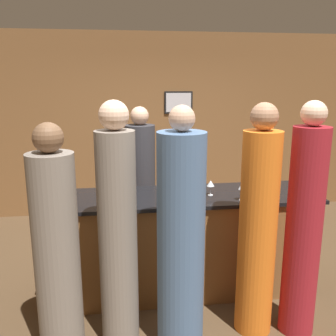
{
  "coord_description": "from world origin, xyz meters",
  "views": [
    {
      "loc": [
        -0.63,
        -3.43,
        2.1
      ],
      "look_at": [
        -0.15,
        0.1,
        1.25
      ],
      "focal_mm": 40.0,
      "sensor_mm": 36.0,
      "label": 1
    }
  ],
  "objects_px": {
    "bartender": "(141,188)",
    "guest_2": "(258,229)",
    "wine_bottle_0": "(306,181)",
    "guest_3": "(181,242)",
    "guest_1": "(118,234)",
    "guest_0": "(304,229)",
    "guest_4": "(57,255)"
  },
  "relations": [
    {
      "from": "guest_0",
      "to": "wine_bottle_0",
      "type": "xyz_separation_m",
      "value": [
        0.36,
        0.67,
        0.21
      ]
    },
    {
      "from": "guest_3",
      "to": "wine_bottle_0",
      "type": "bearing_deg",
      "value": 27.75
    },
    {
      "from": "guest_0",
      "to": "guest_2",
      "type": "height_order",
      "value": "guest_0"
    },
    {
      "from": "guest_1",
      "to": "guest_0",
      "type": "bearing_deg",
      "value": -2.59
    },
    {
      "from": "guest_3",
      "to": "wine_bottle_0",
      "type": "relative_size",
      "value": 5.88
    },
    {
      "from": "bartender",
      "to": "guest_2",
      "type": "bearing_deg",
      "value": 118.09
    },
    {
      "from": "bartender",
      "to": "guest_1",
      "type": "distance_m",
      "value": 1.62
    },
    {
      "from": "guest_0",
      "to": "bartender",
      "type": "bearing_deg",
      "value": 126.09
    },
    {
      "from": "bartender",
      "to": "guest_4",
      "type": "xyz_separation_m",
      "value": [
        -0.73,
        -1.71,
        0.01
      ]
    },
    {
      "from": "guest_2",
      "to": "guest_4",
      "type": "distance_m",
      "value": 1.58
    },
    {
      "from": "bartender",
      "to": "guest_3",
      "type": "bearing_deg",
      "value": 96.45
    },
    {
      "from": "guest_3",
      "to": "guest_0",
      "type": "bearing_deg",
      "value": 2.85
    },
    {
      "from": "wine_bottle_0",
      "to": "bartender",
      "type": "bearing_deg",
      "value": 147.73
    },
    {
      "from": "bartender",
      "to": "guest_0",
      "type": "xyz_separation_m",
      "value": [
        1.21,
        -1.66,
        0.09
      ]
    },
    {
      "from": "guest_1",
      "to": "guest_3",
      "type": "relative_size",
      "value": 1.02
    },
    {
      "from": "bartender",
      "to": "guest_0",
      "type": "bearing_deg",
      "value": 126.09
    },
    {
      "from": "bartender",
      "to": "guest_1",
      "type": "relative_size",
      "value": 0.92
    },
    {
      "from": "guest_1",
      "to": "wine_bottle_0",
      "type": "height_order",
      "value": "guest_1"
    },
    {
      "from": "bartender",
      "to": "guest_0",
      "type": "relative_size",
      "value": 0.92
    },
    {
      "from": "guest_2",
      "to": "wine_bottle_0",
      "type": "bearing_deg",
      "value": 40.06
    },
    {
      "from": "guest_3",
      "to": "wine_bottle_0",
      "type": "height_order",
      "value": "guest_3"
    },
    {
      "from": "guest_0",
      "to": "guest_1",
      "type": "xyz_separation_m",
      "value": [
        -1.49,
        0.07,
        0.01
      ]
    },
    {
      "from": "guest_0",
      "to": "wine_bottle_0",
      "type": "distance_m",
      "value": 0.79
    },
    {
      "from": "wine_bottle_0",
      "to": "guest_1",
      "type": "bearing_deg",
      "value": -161.9
    },
    {
      "from": "guest_2",
      "to": "guest_0",
      "type": "bearing_deg",
      "value": -10.78
    },
    {
      "from": "guest_1",
      "to": "guest_4",
      "type": "bearing_deg",
      "value": -165.15
    },
    {
      "from": "guest_3",
      "to": "guest_1",
      "type": "bearing_deg",
      "value": 166.02
    },
    {
      "from": "guest_0",
      "to": "guest_3",
      "type": "height_order",
      "value": "guest_0"
    },
    {
      "from": "guest_0",
      "to": "guest_4",
      "type": "distance_m",
      "value": 1.94
    },
    {
      "from": "guest_0",
      "to": "wine_bottle_0",
      "type": "bearing_deg",
      "value": 62.08
    },
    {
      "from": "wine_bottle_0",
      "to": "guest_0",
      "type": "bearing_deg",
      "value": -117.92
    },
    {
      "from": "guest_0",
      "to": "guest_2",
      "type": "bearing_deg",
      "value": 169.22
    }
  ]
}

